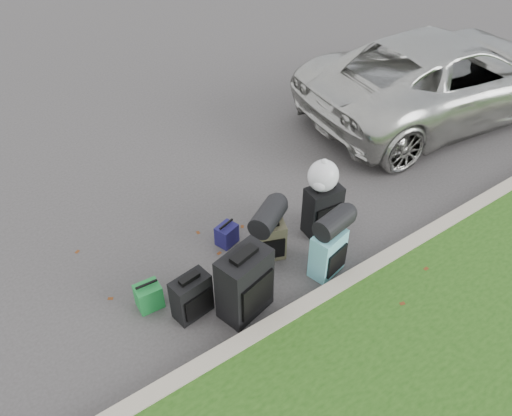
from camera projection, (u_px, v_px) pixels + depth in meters
ground at (272, 248)px, 6.12m from camera, size 120.00×120.00×0.00m
curb at (327, 295)px, 5.45m from camera, size 120.00×0.18×0.15m
suv at (445, 76)px, 8.29m from camera, size 5.26×2.93×1.39m
suitcase_small_black at (191, 296)px, 5.20m from camera, size 0.43×0.28×0.51m
suitcase_large_black_left at (245, 284)px, 5.14m from camera, size 0.62×0.45×0.80m
suitcase_olive at (270, 241)px, 5.87m from camera, size 0.41×0.33×0.49m
suitcase_teal at (328, 253)px, 5.64m from camera, size 0.45×0.33×0.58m
suitcase_large_black_right at (322, 210)px, 6.17m from camera, size 0.47×0.31×0.66m
tote_green at (149, 296)px, 5.34m from camera, size 0.28×0.23×0.30m
tote_navy at (227, 235)px, 6.12m from camera, size 0.29×0.26×0.27m
duffel_left at (268, 216)px, 5.62m from camera, size 0.58×0.50×0.28m
duffel_right at (334, 223)px, 5.41m from camera, size 0.50×0.34×0.26m
trash_bag at (323, 176)px, 5.84m from camera, size 0.38×0.38×0.38m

